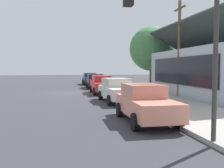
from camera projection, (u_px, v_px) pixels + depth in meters
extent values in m
plane|color=#38383D|center=(71.00, 93.00, 23.63)|extent=(120.00, 120.00, 0.00)
cube|color=#A3A099|center=(130.00, 91.00, 24.67)|extent=(60.00, 4.20, 0.16)
cube|color=navy|center=(90.00, 80.00, 35.30)|extent=(4.82, 1.81, 0.70)
cube|color=navy|center=(90.00, 75.00, 35.73)|extent=(2.32, 1.57, 0.56)
cylinder|color=black|center=(97.00, 83.00, 34.01)|extent=(0.66, 0.23, 0.66)
cylinder|color=black|center=(84.00, 83.00, 33.71)|extent=(0.66, 0.23, 0.66)
cylinder|color=black|center=(95.00, 81.00, 36.94)|extent=(0.66, 0.23, 0.66)
cylinder|color=black|center=(83.00, 82.00, 36.63)|extent=(0.66, 0.23, 0.66)
cube|color=#2D3035|center=(96.00, 82.00, 28.97)|extent=(4.58, 2.01, 0.70)
cube|color=#27292D|center=(95.00, 76.00, 29.37)|extent=(2.22, 1.71, 0.56)
cylinder|color=black|center=(106.00, 86.00, 27.75)|extent=(0.67, 0.24, 0.66)
cylinder|color=black|center=(88.00, 86.00, 27.46)|extent=(0.67, 0.24, 0.66)
cylinder|color=black|center=(102.00, 84.00, 30.52)|extent=(0.67, 0.24, 0.66)
cylinder|color=black|center=(87.00, 85.00, 30.22)|extent=(0.67, 0.24, 0.66)
cube|color=red|center=(102.00, 86.00, 22.88)|extent=(4.74, 1.75, 0.70)
cube|color=#A9272B|center=(101.00, 79.00, 23.31)|extent=(2.28, 1.52, 0.56)
cylinder|color=black|center=(114.00, 91.00, 21.62)|extent=(0.66, 0.23, 0.66)
cylinder|color=black|center=(94.00, 91.00, 21.31)|extent=(0.66, 0.23, 0.66)
cylinder|color=black|center=(109.00, 88.00, 24.49)|extent=(0.66, 0.23, 0.66)
cylinder|color=black|center=(91.00, 89.00, 24.19)|extent=(0.66, 0.23, 0.66)
cube|color=silver|center=(118.00, 92.00, 17.11)|extent=(4.72, 2.04, 0.70)
cube|color=beige|center=(116.00, 82.00, 17.52)|extent=(2.30, 1.71, 0.56)
cylinder|color=black|center=(138.00, 99.00, 15.95)|extent=(0.67, 0.25, 0.66)
cylinder|color=black|center=(109.00, 100.00, 15.53)|extent=(0.67, 0.25, 0.66)
cylinder|color=black|center=(125.00, 95.00, 18.75)|extent=(0.67, 0.25, 0.66)
cylinder|color=black|center=(101.00, 95.00, 18.32)|extent=(0.67, 0.25, 0.66)
cube|color=#EA8C75|center=(146.00, 106.00, 10.82)|extent=(4.46, 1.75, 0.70)
cube|color=tan|center=(143.00, 91.00, 11.21)|extent=(2.15, 1.52, 0.56)
cylinder|color=black|center=(179.00, 120.00, 9.64)|extent=(0.66, 0.23, 0.66)
cylinder|color=black|center=(135.00, 122.00, 9.33)|extent=(0.66, 0.23, 0.66)
cylinder|color=black|center=(154.00, 109.00, 12.34)|extent=(0.66, 0.23, 0.66)
cylinder|color=black|center=(119.00, 110.00, 12.04)|extent=(0.66, 0.23, 0.66)
cube|color=#ADBCC6|center=(224.00, 73.00, 20.48)|extent=(12.94, 7.69, 3.77)
cube|color=black|center=(179.00, 71.00, 19.74)|extent=(10.35, 0.08, 2.11)
cube|color=#3F4C47|center=(203.00, 36.00, 19.94)|extent=(13.54, 4.14, 2.30)
cylinder|color=brown|center=(151.00, 75.00, 28.75)|extent=(0.44, 0.44, 3.08)
sphere|color=#47844C|center=(152.00, 49.00, 28.57)|extent=(4.97, 4.97, 4.97)
cylinder|color=#383833|center=(215.00, 58.00, 7.35)|extent=(0.14, 0.14, 5.20)
sphere|color=green|center=(127.00, 2.00, 6.91)|extent=(0.16, 0.16, 0.16)
cylinder|color=brown|center=(179.00, 49.00, 19.91)|extent=(0.24, 0.24, 7.50)
cube|color=brown|center=(180.00, 8.00, 19.71)|extent=(1.80, 0.12, 0.12)
cylinder|color=red|center=(123.00, 90.00, 21.43)|extent=(0.22, 0.22, 0.55)
sphere|color=red|center=(123.00, 86.00, 21.41)|extent=(0.18, 0.18, 0.18)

